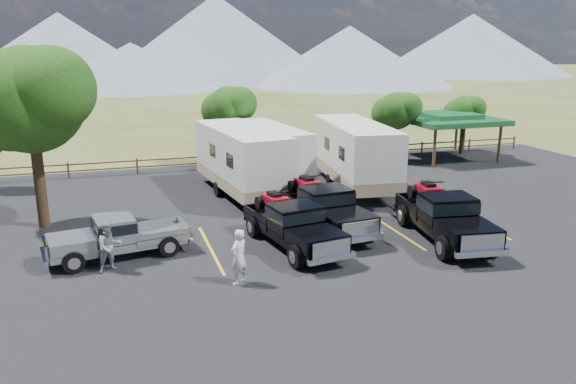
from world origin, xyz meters
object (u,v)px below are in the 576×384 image
object	(u,v)px
rig_center	(323,206)
person_a	(239,257)
trailer_right	(354,155)
pickup_silver	(118,236)
tree_big_nw	(29,100)
rig_left	(292,224)
pavilion	(448,119)
trailer_center	(267,154)
trailer_left	(242,161)
person_b	(110,247)
rig_right	(444,215)

from	to	relation	value
rig_center	person_a	size ratio (longest dim) A/B	3.38
trailer_right	pickup_silver	world-z (taller)	trailer_right
tree_big_nw	rig_left	distance (m)	12.17
trailer_right	person_a	bearing A→B (deg)	-123.30
pavilion	trailer_right	distance (m)	11.38
pavilion	trailer_center	size ratio (longest dim) A/B	0.65
pavilion	trailer_left	distance (m)	16.90
tree_big_nw	pickup_silver	bearing A→B (deg)	-57.09
trailer_right	person_b	xyz separation A→B (m)	(-13.06, -8.21, -0.99)
trailer_left	trailer_right	bearing A→B (deg)	-10.22
rig_left	trailer_left	bearing A→B (deg)	81.20
rig_right	trailer_center	bearing A→B (deg)	118.86
rig_right	trailer_left	world-z (taller)	trailer_left
trailer_left	person_b	xyz separation A→B (m)	(-6.79, -8.63, -0.95)
pavilion	rig_center	size ratio (longest dim) A/B	0.95
rig_right	tree_big_nw	bearing A→B (deg)	165.15
rig_right	rig_left	bearing A→B (deg)	178.66
tree_big_nw	trailer_center	size ratio (longest dim) A/B	0.82
rig_left	person_a	xyz separation A→B (m)	(-2.81, -2.87, 0.01)
pavilion	rig_right	distance (m)	17.69
rig_center	trailer_center	bearing A→B (deg)	84.75
rig_right	pickup_silver	bearing A→B (deg)	179.53
trailer_center	person_b	size ratio (longest dim) A/B	5.23
rig_left	rig_right	bearing A→B (deg)	-19.11
trailer_left	pickup_silver	bearing A→B (deg)	-137.89
trailer_right	person_a	size ratio (longest dim) A/B	5.47
trailer_right	pickup_silver	size ratio (longest dim) A/B	1.90
rig_left	person_a	size ratio (longest dim) A/B	3.21
trailer_left	rig_right	bearing A→B (deg)	-62.04
pavilion	person_a	distance (m)	25.01
rig_left	person_b	xyz separation A→B (m)	(-6.91, -0.41, -0.04)
trailer_left	pickup_silver	size ratio (longest dim) A/B	1.86
trailer_center	person_a	distance (m)	14.10
trailer_center	person_a	size ratio (longest dim) A/B	4.98
pickup_silver	person_a	size ratio (longest dim) A/B	2.88
tree_big_nw	pickup_silver	size ratio (longest dim) A/B	1.41
rig_center	trailer_left	size ratio (longest dim) A/B	0.63
tree_big_nw	rig_left	world-z (taller)	tree_big_nw
pavilion	person_a	world-z (taller)	pavilion
person_a	person_b	size ratio (longest dim) A/B	1.05
tree_big_nw	rig_right	xyz separation A→B (m)	(15.92, -6.77, -4.53)
rig_center	rig_left	bearing A→B (deg)	-145.25
pavilion	pickup_silver	distance (m)	25.89
trailer_center	tree_big_nw	bearing A→B (deg)	-164.26
trailer_center	person_b	distance (m)	13.96
trailer_right	rig_left	bearing A→B (deg)	-121.54
rig_center	trailer_left	distance (m)	6.92
pickup_silver	person_b	bearing A→B (deg)	-23.92
trailer_right	person_a	world-z (taller)	trailer_right
rig_center	rig_right	bearing A→B (deg)	-38.30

